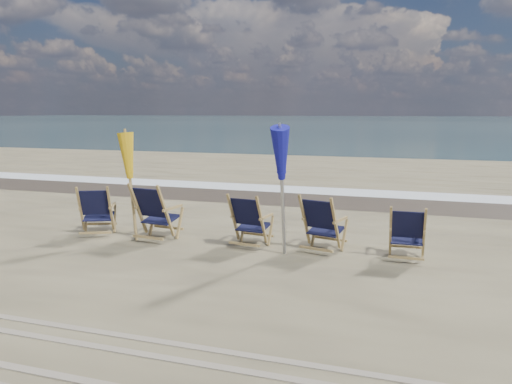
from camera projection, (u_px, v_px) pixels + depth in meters
ocean at (408, 121)px, 127.57m from camera, size 400.00×400.00×0.00m
surf_foam at (318, 191)px, 15.20m from camera, size 200.00×1.40×0.01m
wet_sand_strip at (307, 199)px, 13.79m from camera, size 200.00×2.60×0.00m
tire_tracks at (95, 363)px, 4.78m from camera, size 80.00×1.30×0.01m
beach_chair_0 at (111, 211)px, 9.59m from camera, size 0.88×0.92×1.01m
beach_chair_1 at (166, 214)px, 9.04m from camera, size 0.80×0.88×1.11m
beach_chair_2 at (262, 222)px, 8.63m from camera, size 0.72×0.79×0.99m
beach_chair_3 at (335, 226)px, 8.28m from camera, size 0.81×0.87×1.02m
beach_chair_4 at (424, 235)px, 7.88m from camera, size 0.61×0.68×0.93m
umbrella_yellow at (130, 161)px, 9.20m from camera, size 0.30×0.30×1.99m
umbrella_blue at (283, 154)px, 7.88m from camera, size 0.30×0.30×2.26m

